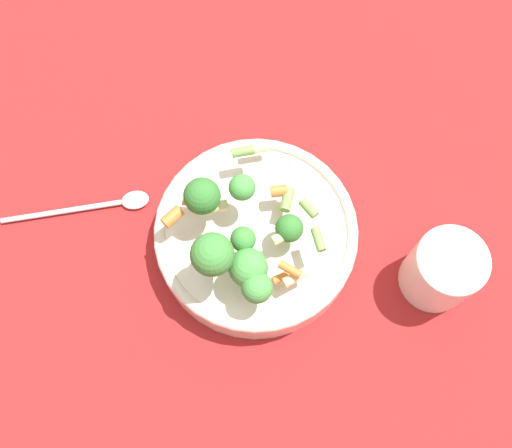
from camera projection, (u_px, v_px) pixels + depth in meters
The scene contains 5 objects.
ground_plane at pixel (256, 242), 0.77m from camera, with size 3.00×3.00×0.00m, color maroon.
bowl at pixel (256, 235), 0.74m from camera, with size 0.25×0.25×0.05m.
pasta_salad at pixel (237, 240), 0.66m from camera, with size 0.17×0.18×0.10m.
cup at pixel (443, 270), 0.71m from camera, with size 0.08×0.08×0.09m.
spoon at pixel (102, 205), 0.78m from camera, with size 0.12×0.17×0.01m.
Camera 1 is at (-0.17, 0.17, 0.73)m, focal length 42.00 mm.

